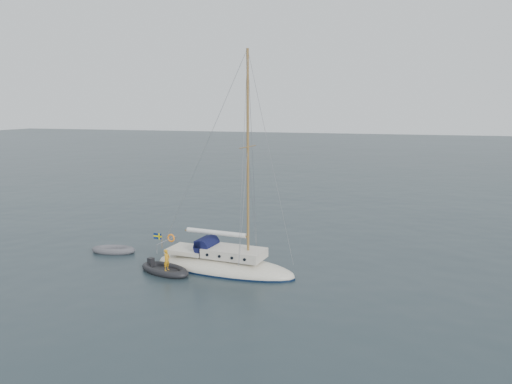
% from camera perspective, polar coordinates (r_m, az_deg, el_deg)
% --- Properties ---
extents(ground, '(300.00, 300.00, 0.00)m').
position_cam_1_polar(ground, '(29.16, 1.87, -9.06)').
color(ground, black).
rests_on(ground, ground).
extents(sailboat, '(9.14, 2.74, 13.01)m').
position_cam_1_polar(sailboat, '(29.07, -3.71, -7.10)').
color(sailboat, silver).
rests_on(sailboat, ground).
extents(dinghy, '(2.90, 1.31, 0.42)m').
position_cam_1_polar(dinghy, '(33.98, -15.98, -6.37)').
color(dinghy, '#545359').
rests_on(dinghy, ground).
extents(rib, '(3.44, 1.56, 1.42)m').
position_cam_1_polar(rib, '(29.35, -10.39, -8.65)').
color(rib, black).
rests_on(rib, ground).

